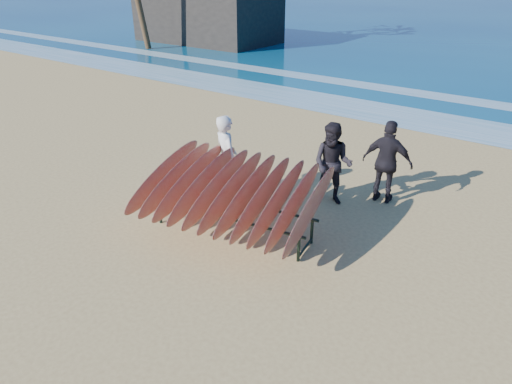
# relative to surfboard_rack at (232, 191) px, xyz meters

# --- Properties ---
(ground) EXTENTS (120.00, 120.00, 0.00)m
(ground) POSITION_rel_surfboard_rack_xyz_m (0.45, -0.66, -0.90)
(ground) COLOR tan
(ground) RESTS_ON ground
(foam_near) EXTENTS (160.00, 160.00, 0.00)m
(foam_near) POSITION_rel_surfboard_rack_xyz_m (0.45, 9.34, -0.89)
(foam_near) COLOR white
(foam_near) RESTS_ON ground
(foam_far) EXTENTS (160.00, 160.00, 0.00)m
(foam_far) POSITION_rel_surfboard_rack_xyz_m (0.45, 12.84, -0.89)
(foam_far) COLOR white
(foam_far) RESTS_ON ground
(surfboard_rack) EXTENTS (3.55, 3.06, 1.45)m
(surfboard_rack) POSITION_rel_surfboard_rack_xyz_m (0.00, 0.00, 0.00)
(surfboard_rack) COLOR black
(surfboard_rack) RESTS_ON ground
(person_white) EXTENTS (0.83, 0.72, 1.91)m
(person_white) POSITION_rel_surfboard_rack_xyz_m (-1.00, 1.04, 0.06)
(person_white) COLOR silver
(person_white) RESTS_ON ground
(person_dark_a) EXTENTS (0.98, 0.83, 1.78)m
(person_dark_a) POSITION_rel_surfboard_rack_xyz_m (0.88, 2.25, -0.01)
(person_dark_a) COLOR black
(person_dark_a) RESTS_ON ground
(person_dark_b) EXTENTS (1.11, 0.56, 1.81)m
(person_dark_b) POSITION_rel_surfboard_rack_xyz_m (1.79, 2.99, 0.01)
(person_dark_b) COLOR black
(person_dark_b) RESTS_ON ground
(building) EXTENTS (9.13, 5.07, 4.06)m
(building) POSITION_rel_surfboard_rack_xyz_m (-17.13, 18.43, 1.13)
(building) COLOR #2D2823
(building) RESTS_ON ground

